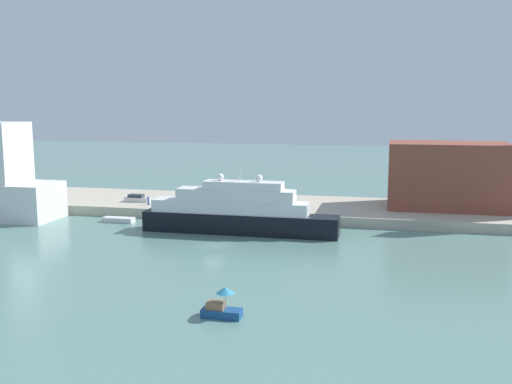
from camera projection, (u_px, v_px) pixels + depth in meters
ground at (213, 246)px, 79.10m from camera, size 400.00×400.00×0.00m
quay_dock at (256, 207)px, 104.33m from camera, size 110.00×20.62×1.63m
large_yacht at (237, 212)px, 86.48m from camera, size 29.61×4.15×10.62m
small_motorboat at (222, 307)px, 52.51m from camera, size 3.65×1.67×2.88m
work_barge at (119, 220)px, 94.88m from camera, size 5.15×1.76×0.80m
harbor_building at (447, 175)px, 98.52m from camera, size 19.64×12.23×11.14m
parked_car at (137, 198)px, 105.14m from camera, size 4.47×1.70×1.36m
person_figure at (148, 201)px, 101.50m from camera, size 0.36×0.36×1.67m
mooring_bollard at (285, 211)px, 94.38m from camera, size 0.52×0.52×0.73m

